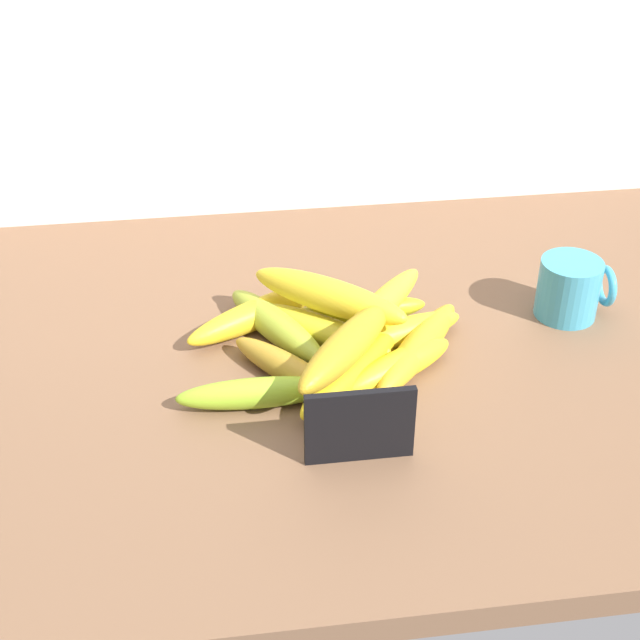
{
  "coord_description": "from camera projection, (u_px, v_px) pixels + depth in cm",
  "views": [
    {
      "loc": [
        -14.38,
        -85.66,
        65.08
      ],
      "look_at": [
        -2.7,
        -0.23,
        8.0
      ],
      "focal_mm": 50.94,
      "sensor_mm": 36.0,
      "label": 1
    }
  ],
  "objects": [
    {
      "name": "counter_top",
      "position": [
        342.0,
        363.0,
        1.07
      ],
      "size": [
        110.0,
        76.0,
        3.0
      ],
      "primitive_type": "cube",
      "color": "brown",
      "rests_on": "ground"
    },
    {
      "name": "chalkboard_sign",
      "position": [
        360.0,
        428.0,
        0.89
      ],
      "size": [
        11.0,
        1.8,
        8.4
      ],
      "color": "black",
      "rests_on": "counter_top"
    },
    {
      "name": "coffee_mug",
      "position": [
        571.0,
        288.0,
        1.12
      ],
      "size": [
        9.1,
        7.6,
        7.51
      ],
      "color": "teal",
      "rests_on": "counter_top"
    },
    {
      "name": "banana_0",
      "position": [
        398.0,
        366.0,
        1.01
      ],
      "size": [
        15.07,
        10.79,
        3.55
      ],
      "primitive_type": "ellipsoid",
      "rotation": [
        0.0,
        0.0,
        0.53
      ],
      "color": "yellow",
      "rests_on": "counter_top"
    },
    {
      "name": "banana_1",
      "position": [
        259.0,
        313.0,
        1.1
      ],
      "size": [
        19.47,
        13.58,
        3.68
      ],
      "primitive_type": "ellipsoid",
      "rotation": [
        0.0,
        0.0,
        3.68
      ],
      "color": "yellow",
      "rests_on": "counter_top"
    },
    {
      "name": "banana_2",
      "position": [
        351.0,
        313.0,
        1.11
      ],
      "size": [
        19.19,
        5.13,
        3.44
      ],
      "primitive_type": "ellipsoid",
      "rotation": [
        0.0,
        0.0,
        0.09
      ],
      "color": "gold",
      "rests_on": "counter_top"
    },
    {
      "name": "banana_3",
      "position": [
        319.0,
        330.0,
        1.07
      ],
      "size": [
        17.45,
        15.03,
        3.86
      ],
      "primitive_type": "ellipsoid",
      "rotation": [
        0.0,
        0.0,
        2.47
      ],
      "color": "gold",
      "rests_on": "counter_top"
    },
    {
      "name": "banana_4",
      "position": [
        257.0,
        393.0,
        0.98
      ],
      "size": [
        17.42,
        3.48,
        3.39
      ],
      "primitive_type": "ellipsoid",
      "rotation": [
        0.0,
        0.0,
        3.14
      ],
      "color": "#91BC2A",
      "rests_on": "counter_top"
    },
    {
      "name": "banana_5",
      "position": [
        390.0,
        334.0,
        1.07
      ],
      "size": [
        19.17,
        9.77,
        3.65
      ],
      "primitive_type": "ellipsoid",
      "rotation": [
        0.0,
        0.0,
        0.34
      ],
      "color": "gold",
      "rests_on": "counter_top"
    },
    {
      "name": "banana_6",
      "position": [
        290.0,
        370.0,
        1.01
      ],
      "size": [
        13.59,
        15.34,
        3.32
      ],
      "primitive_type": "ellipsoid",
      "rotation": [
        0.0,
        0.0,
        5.41
      ],
      "color": "#B28626",
      "rests_on": "counter_top"
    },
    {
      "name": "banana_7",
      "position": [
        418.0,
        348.0,
        1.04
      ],
      "size": [
        15.14,
        18.44,
        3.63
      ],
      "primitive_type": "ellipsoid",
      "rotation": [
        0.0,
        0.0,
        4.07
      ],
      "color": "gold",
      "rests_on": "counter_top"
    },
    {
      "name": "banana_8",
      "position": [
        277.0,
        326.0,
        1.08
      ],
      "size": [
        12.53,
        18.3,
        3.86
      ],
      "primitive_type": "ellipsoid",
      "rotation": [
        0.0,
        0.0,
        5.22
      ],
      "color": "#9DAF2F",
      "rests_on": "counter_top"
    },
    {
      "name": "banana_9",
      "position": [
        350.0,
        372.0,
        1.0
      ],
      "size": [
        15.77,
        17.05,
        3.89
      ],
      "primitive_type": "ellipsoid",
      "rotation": [
        0.0,
        0.0,
        0.84
      ],
      "color": "yellow",
      "rests_on": "counter_top"
    },
    {
      "name": "banana_10",
      "position": [
        329.0,
        296.0,
        1.06
      ],
      "size": [
        18.6,
        15.88,
        4.21
      ],
      "primitive_type": "ellipsoid",
      "rotation": [
        0.0,
        0.0,
        2.48
      ],
      "color": "yellow",
      "rests_on": "banana_3"
    },
    {
      "name": "banana_11",
      "position": [
        346.0,
        347.0,
        0.97
      ],
      "size": [
        14.69,
        17.09,
        3.99
      ],
      "primitive_type": "ellipsoid",
      "rotation": [
        0.0,
        0.0,
        0.9
      ],
      "color": "gold",
      "rests_on": "banana_9"
    },
    {
      "name": "banana_12",
      "position": [
        382.0,
        305.0,
        1.06
      ],
      "size": [
        13.91,
        16.21,
        3.21
      ],
      "primitive_type": "ellipsoid",
      "rotation": [
        0.0,
        0.0,
        0.89
      ],
      "color": "yellow",
      "rests_on": "banana_5"
    }
  ]
}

